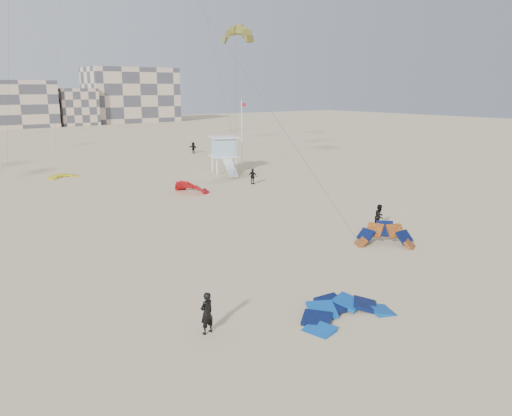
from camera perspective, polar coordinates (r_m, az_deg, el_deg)
ground at (r=21.05m, az=-1.07°, el=-14.52°), size 320.00×320.00×0.00m
kite_ground_blue at (r=23.04m, az=10.11°, el=-12.14°), size 4.50×4.72×1.80m
kite_ground_orange at (r=33.48m, az=14.48°, el=-4.13°), size 5.11×5.11×3.64m
kite_ground_red_far at (r=49.33m, az=-7.41°, el=1.81°), size 4.86×4.78×3.62m
kite_ground_yellow at (r=61.30m, az=-21.23°, el=3.28°), size 3.59×3.73×0.92m
kitesurfer_main at (r=21.03m, az=-5.66°, el=-11.86°), size 0.73×0.56×1.80m
kitesurfer_b at (r=37.04m, az=13.94°, el=-0.97°), size 1.01×0.87×1.79m
kitesurfer_d at (r=52.91m, az=-0.37°, el=3.63°), size 0.80×1.05×1.66m
kitesurfer_f at (r=79.29m, az=-7.19°, el=6.85°), size 0.93×1.71×1.76m
kite_fly_olive at (r=57.11m, az=-2.19°, el=19.04°), size 5.89×6.81×15.82m
lifeguard_tower_near at (r=60.41m, az=-3.66°, el=6.10°), size 3.85×6.38×4.34m
flagpole at (r=63.56m, az=-1.62°, el=8.55°), size 0.69×0.11×8.47m
condo_east at (r=159.24m, az=-14.06°, el=12.41°), size 26.00×14.00×16.00m
condo_fill_right at (r=149.53m, az=-19.89°, el=10.82°), size 10.00×10.00×10.00m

